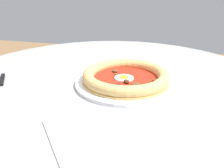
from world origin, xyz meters
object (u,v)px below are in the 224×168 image
Objects in this scene: dining_table at (111,116)px; fork_utensil at (53,143)px; pizza_on_plate at (126,78)px; steak_knife at (3,76)px.

fork_utensil reaches higher than dining_table.
steak_knife is (0.03, -0.39, -0.02)m from pizza_on_plate.
fork_utensil is (0.32, -0.08, -0.02)m from pizza_on_plate.
dining_table is 7.25× the size of fork_utensil.
dining_table is 0.14m from pizza_on_plate.
steak_knife is (0.03, -0.35, 0.12)m from dining_table.
steak_knife is 0.42m from fork_utensil.
pizza_on_plate reaches higher than steak_knife.
dining_table is at bearing 94.22° from steak_knife.
fork_utensil is (0.29, 0.31, -0.00)m from steak_knife.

